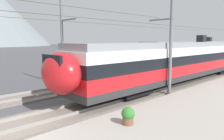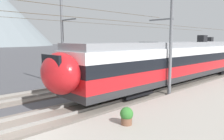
{
  "view_description": "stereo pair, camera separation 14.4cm",
  "coord_description": "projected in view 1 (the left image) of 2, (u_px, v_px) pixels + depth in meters",
  "views": [
    {
      "loc": [
        -3.35,
        -9.11,
        4.01
      ],
      "look_at": [
        8.39,
        3.03,
        1.72
      ],
      "focal_mm": 35.02,
      "sensor_mm": 36.0,
      "label": 1
    },
    {
      "loc": [
        -3.25,
        -9.21,
        4.01
      ],
      "look_at": [
        8.39,
        3.03,
        1.72
      ],
      "focal_mm": 35.02,
      "sensor_mm": 36.0,
      "label": 2
    }
  ],
  "objects": [
    {
      "name": "catenary_mast_mid",
      "position": [
        169.0,
        44.0,
        15.59
      ],
      "size": [
        46.42,
        2.05,
        7.18
      ],
      "color": "slate",
      "rests_on": "ground"
    },
    {
      "name": "catenary_mast_far_side",
      "position": [
        63.0,
        40.0,
        19.17
      ],
      "size": [
        46.42,
        2.39,
        7.7
      ],
      "color": "slate",
      "rests_on": "ground"
    },
    {
      "name": "track_near",
      "position": [
        12.0,
        127.0,
        10.01
      ],
      "size": [
        120.0,
        3.0,
        0.28
      ],
      "color": "slate",
      "rests_on": "ground"
    },
    {
      "name": "train_near_platform",
      "position": [
        180.0,
        60.0,
        20.1
      ],
      "size": [
        26.42,
        3.03,
        4.27
      ],
      "color": "#2D2D30",
      "rests_on": "track_near"
    },
    {
      "name": "ground_plane",
      "position": [
        20.0,
        135.0,
        9.34
      ],
      "size": [
        400.0,
        400.0,
        0.0
      ],
      "primitive_type": "plane",
      "color": "#4C4C51"
    },
    {
      "name": "train_far_track",
      "position": [
        196.0,
        52.0,
        33.1
      ],
      "size": [
        27.3,
        2.85,
        4.27
      ],
      "color": "#2D2D30",
      "rests_on": "track_far"
    },
    {
      "name": "potted_plant_platform_edge",
      "position": [
        128.0,
        115.0,
        9.69
      ],
      "size": [
        0.59,
        0.59,
        0.79
      ],
      "color": "brown",
      "rests_on": "platform_slab"
    }
  ]
}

